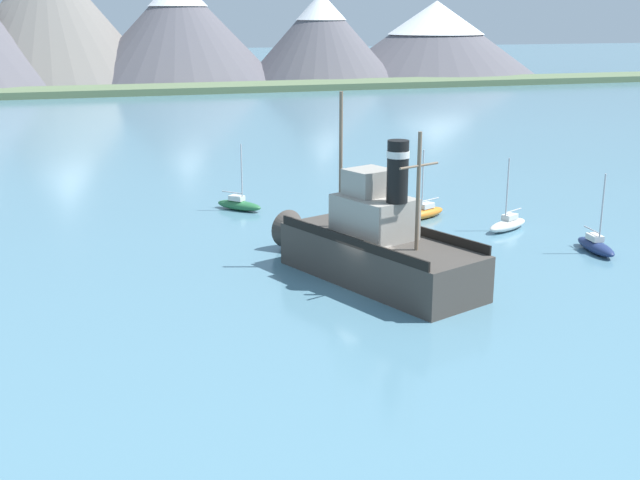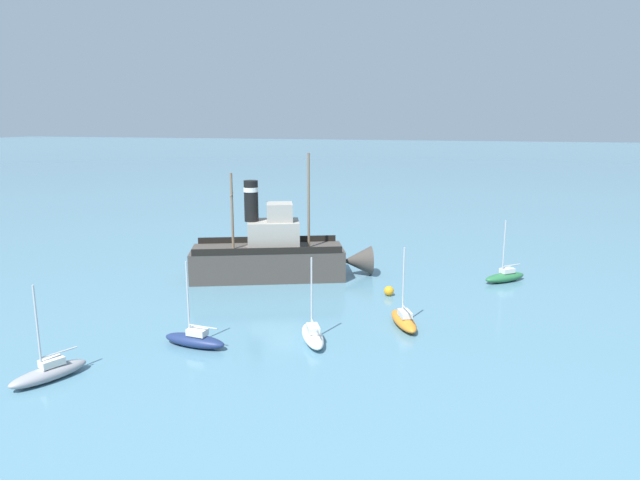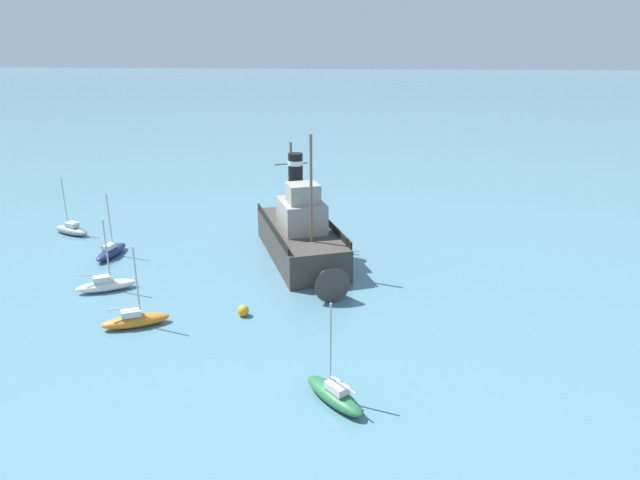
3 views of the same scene
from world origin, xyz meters
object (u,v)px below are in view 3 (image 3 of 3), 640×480
at_px(old_tugboat, 302,237).
at_px(sailboat_white, 106,285).
at_px(sailboat_grey, 71,229).
at_px(mooring_buoy, 243,311).
at_px(sailboat_navy, 111,251).
at_px(sailboat_green, 334,394).
at_px(sailboat_orange, 135,320).

distance_m(old_tugboat, sailboat_white, 14.10).
bearing_deg(sailboat_grey, old_tugboat, 168.76).
relative_size(old_tugboat, mooring_buoy, 20.79).
height_order(sailboat_navy, sailboat_grey, same).
distance_m(old_tugboat, sailboat_navy, 14.80).
bearing_deg(sailboat_navy, sailboat_green, 137.38).
bearing_deg(sailboat_grey, sailboat_white, 127.02).
bearing_deg(sailboat_grey, sailboat_green, 138.05).
distance_m(sailboat_navy, sailboat_green, 25.10).
height_order(old_tugboat, mooring_buoy, old_tugboat).
bearing_deg(sailboat_green, sailboat_white, -34.17).
bearing_deg(sailboat_green, sailboat_navy, -42.62).
bearing_deg(sailboat_orange, sailboat_green, 152.69).
height_order(sailboat_white, sailboat_orange, same).
relative_size(sailboat_navy, mooring_buoy, 6.96).
relative_size(sailboat_white, sailboat_green, 1.00).
height_order(old_tugboat, sailboat_white, old_tugboat).
xyz_separation_m(sailboat_white, sailboat_green, (-15.99, 10.86, 0.00)).
xyz_separation_m(sailboat_grey, sailboat_orange, (-12.18, 15.55, 0.00)).
relative_size(old_tugboat, sailboat_white, 2.99).
height_order(old_tugboat, sailboat_navy, old_tugboat).
xyz_separation_m(sailboat_grey, mooring_buoy, (-18.11, 13.64, -0.07)).
bearing_deg(sailboat_navy, mooring_buoy, 144.33).
distance_m(sailboat_green, mooring_buoy, 10.16).
xyz_separation_m(sailboat_white, sailboat_orange, (-3.95, 4.64, 0.00)).
bearing_deg(old_tugboat, sailboat_green, 101.96).
bearing_deg(sailboat_navy, sailboat_white, 111.95).
distance_m(old_tugboat, sailboat_orange, 14.23).
bearing_deg(mooring_buoy, sailboat_grey, -36.99).
bearing_deg(mooring_buoy, sailboat_navy, -35.67).
distance_m(sailboat_grey, sailboat_green, 32.57).
distance_m(sailboat_navy, sailboat_grey, 7.48).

